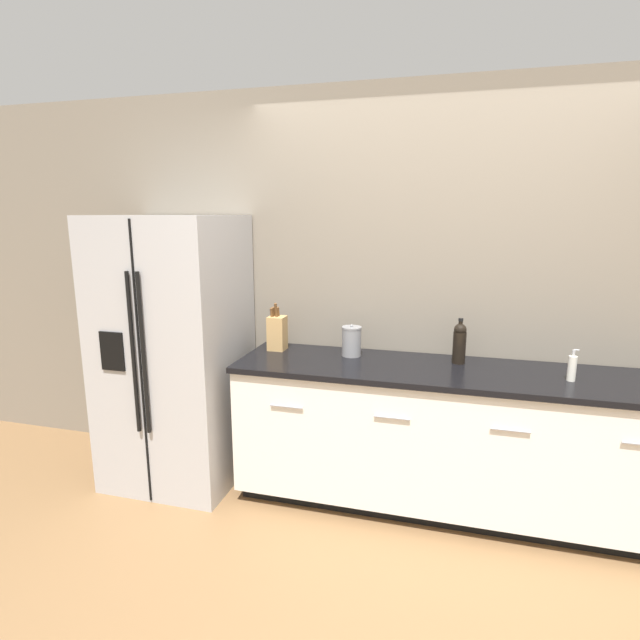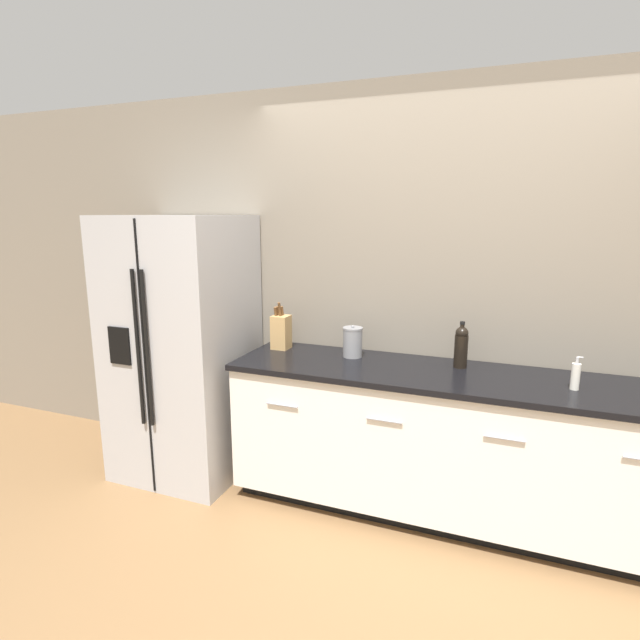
# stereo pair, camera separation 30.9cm
# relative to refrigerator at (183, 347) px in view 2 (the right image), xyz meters

# --- Properties ---
(ground_plane) EXTENTS (14.00, 14.00, 0.00)m
(ground_plane) POSITION_rel_refrigerator_xyz_m (1.71, -0.87, -0.89)
(ground_plane) COLOR olive
(wall_back) EXTENTS (10.00, 0.05, 2.60)m
(wall_back) POSITION_rel_refrigerator_xyz_m (1.71, 0.41, 0.41)
(wall_back) COLOR gray
(wall_back) RESTS_ON ground_plane
(counter_unit) EXTENTS (2.60, 0.64, 0.90)m
(counter_unit) POSITION_rel_refrigerator_xyz_m (1.80, 0.07, -0.44)
(counter_unit) COLOR black
(counter_unit) RESTS_ON ground_plane
(refrigerator) EXTENTS (0.84, 0.79, 1.79)m
(refrigerator) POSITION_rel_refrigerator_xyz_m (0.00, 0.00, 0.00)
(refrigerator) COLOR #B2B2B5
(refrigerator) RESTS_ON ground_plane
(knife_block) EXTENTS (0.11, 0.11, 0.32)m
(knife_block) POSITION_rel_refrigerator_xyz_m (0.66, 0.20, 0.13)
(knife_block) COLOR tan
(knife_block) RESTS_ON counter_unit
(wine_bottle) EXTENTS (0.08, 0.08, 0.28)m
(wine_bottle) POSITION_rel_refrigerator_xyz_m (1.83, 0.20, 0.14)
(wine_bottle) COLOR black
(wine_bottle) RESTS_ON counter_unit
(soap_dispenser) EXTENTS (0.05, 0.04, 0.18)m
(soap_dispenser) POSITION_rel_refrigerator_xyz_m (2.43, 0.02, 0.08)
(soap_dispenser) COLOR silver
(soap_dispenser) RESTS_ON counter_unit
(steel_canister) EXTENTS (0.13, 0.13, 0.21)m
(steel_canister) POSITION_rel_refrigerator_xyz_m (1.17, 0.19, 0.10)
(steel_canister) COLOR gray
(steel_canister) RESTS_ON counter_unit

